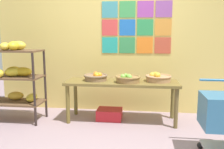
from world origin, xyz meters
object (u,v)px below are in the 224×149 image
(banana_shelf_unit, at_px, (10,73))
(display_table, at_px, (122,86))
(produce_crate_under_table, at_px, (110,114))
(fruit_basket_back_left, at_px, (96,77))
(fruit_basket_left, at_px, (158,78))
(fruit_basket_right, at_px, (128,78))

(banana_shelf_unit, height_order, display_table, banana_shelf_unit)
(display_table, xyz_separation_m, produce_crate_under_table, (-0.20, 0.04, -0.48))
(fruit_basket_back_left, height_order, fruit_basket_left, fruit_basket_left)
(produce_crate_under_table, bearing_deg, display_table, -10.68)
(fruit_basket_right, relative_size, fruit_basket_left, 0.96)
(display_table, xyz_separation_m, fruit_basket_back_left, (-0.42, 0.02, 0.14))
(fruit_basket_back_left, bearing_deg, display_table, -2.21)
(fruit_basket_back_left, relative_size, produce_crate_under_table, 0.95)
(fruit_basket_right, relative_size, produce_crate_under_table, 0.95)
(display_table, height_order, fruit_basket_left, fruit_basket_left)
(banana_shelf_unit, height_order, fruit_basket_left, banana_shelf_unit)
(banana_shelf_unit, xyz_separation_m, fruit_basket_right, (1.84, 0.12, -0.06))
(fruit_basket_right, distance_m, fruit_basket_left, 0.48)
(display_table, distance_m, fruit_basket_right, 0.18)
(banana_shelf_unit, relative_size, fruit_basket_back_left, 3.37)
(fruit_basket_right, bearing_deg, display_table, 142.42)
(display_table, bearing_deg, fruit_basket_back_left, 177.79)
(banana_shelf_unit, xyz_separation_m, fruit_basket_back_left, (1.33, 0.21, -0.07))
(fruit_basket_left, bearing_deg, display_table, -173.27)
(fruit_basket_left, height_order, produce_crate_under_table, fruit_basket_left)
(fruit_basket_back_left, bearing_deg, banana_shelf_unit, -171.11)
(fruit_basket_back_left, relative_size, fruit_basket_right, 0.99)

